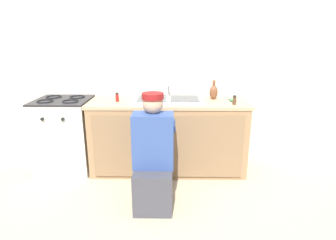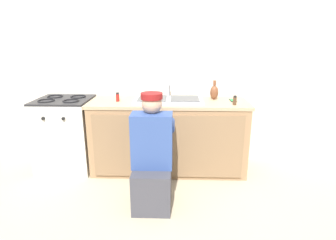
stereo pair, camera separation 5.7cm
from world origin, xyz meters
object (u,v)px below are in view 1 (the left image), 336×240
at_px(spice_bottle_red, 117,97).
at_px(spice_bottle_pepper, 234,100).
at_px(plumber_person, 153,161).
at_px(stove_range, 66,134).
at_px(cell_phone, 232,100).
at_px(vase_decorative, 214,92).
at_px(sink_double_basin, 168,99).

distance_m(spice_bottle_red, spice_bottle_pepper, 1.34).
relative_size(plumber_person, spice_bottle_red, 10.52).
bearing_deg(stove_range, spice_bottle_red, -2.98).
height_order(cell_phone, vase_decorative, vase_decorative).
bearing_deg(plumber_person, sink_double_basin, 80.68).
height_order(stove_range, plumber_person, plumber_person).
height_order(plumber_person, spice_bottle_pepper, plumber_person).
relative_size(stove_range, plumber_person, 0.81).
height_order(spice_bottle_red, spice_bottle_pepper, same).
bearing_deg(sink_double_basin, cell_phone, 2.68).
height_order(stove_range, cell_phone, stove_range).
bearing_deg(plumber_person, stove_range, 144.89).
xyz_separation_m(plumber_person, cell_phone, (0.89, 0.83, 0.41)).
bearing_deg(sink_double_basin, stove_range, -179.90).
distance_m(sink_double_basin, stove_range, 1.34).
xyz_separation_m(plumber_person, spice_bottle_pepper, (0.87, 0.63, 0.46)).
distance_m(stove_range, plumber_person, 1.38).
xyz_separation_m(stove_range, spice_bottle_pepper, (2.00, -0.17, 0.47)).
distance_m(plumber_person, spice_bottle_pepper, 1.17).
bearing_deg(sink_double_basin, vase_decorative, 11.89).
xyz_separation_m(sink_double_basin, vase_decorative, (0.55, 0.11, 0.07)).
bearing_deg(cell_phone, spice_bottle_pepper, -96.16).
height_order(sink_double_basin, stove_range, sink_double_basin).
height_order(stove_range, spice_bottle_red, spice_bottle_red).
relative_size(plumber_person, vase_decorative, 4.80).
relative_size(sink_double_basin, spice_bottle_red, 7.62).
bearing_deg(spice_bottle_red, stove_range, 177.02).
height_order(sink_double_basin, spice_bottle_pepper, sink_double_basin).
bearing_deg(stove_range, plumber_person, -35.11).
bearing_deg(spice_bottle_red, vase_decorative, 7.58).
distance_m(cell_phone, vase_decorative, 0.24).
relative_size(plumber_person, cell_phone, 7.89).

